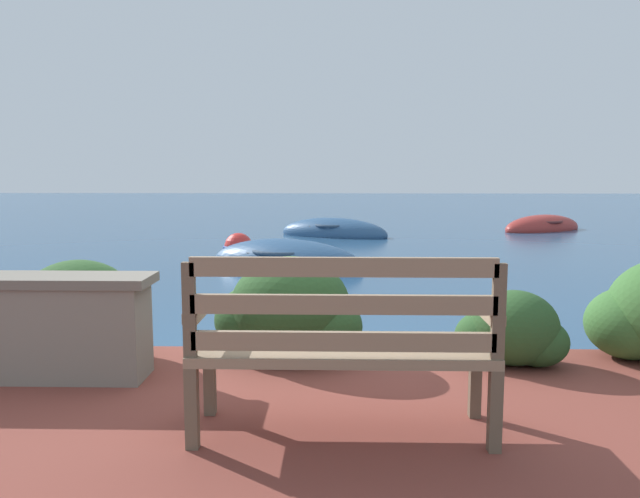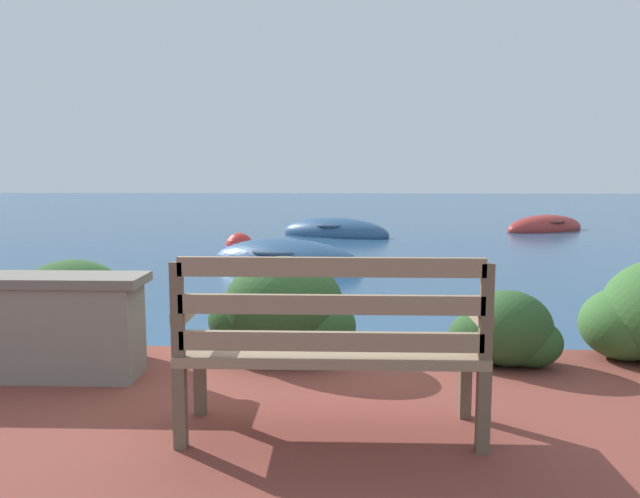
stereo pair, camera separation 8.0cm
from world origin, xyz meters
The scene contains 9 objects.
ground_plane centered at (0.00, 0.00, 0.00)m, with size 80.00×80.00×0.00m.
park_bench centered at (0.45, -1.58, 0.70)m, with size 1.50×0.48×0.93m.
hedge_clump_left centered at (-1.38, -0.36, 0.53)m, with size 1.05×0.75×0.71m.
hedge_clump_centre centered at (0.08, -0.23, 0.53)m, with size 1.06×0.77×0.72m.
hedge_clump_right centered at (1.62, -0.38, 0.44)m, with size 0.76×0.55×0.52m.
rowboat_nearest centered at (-0.39, 5.35, 0.07)m, with size 2.88×2.10×0.80m.
rowboat_mid centered at (0.36, 10.31, 0.06)m, with size 2.89×2.02×0.76m.
rowboat_far centered at (5.84, 11.88, 0.06)m, with size 2.70×2.19×0.72m.
mooring_buoy centered at (-1.45, 7.27, 0.10)m, with size 0.60×0.60×0.55m.
Camera 1 is at (0.42, -4.56, 1.53)m, focal length 35.00 mm.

